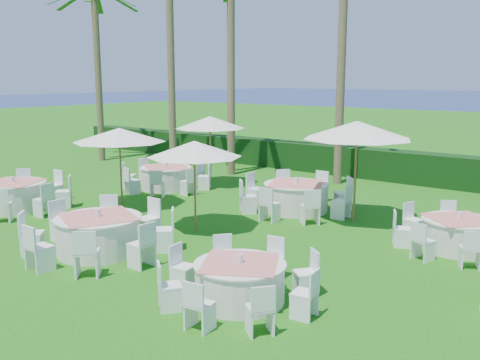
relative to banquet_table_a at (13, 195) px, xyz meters
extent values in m
plane|color=#1B6010|center=(6.05, -0.18, -0.46)|extent=(120.00, 120.00, 0.00)
cube|color=black|center=(6.05, 11.82, 0.14)|extent=(34.00, 1.00, 1.20)
cylinder|color=silver|center=(0.00, 0.00, -0.04)|extent=(1.91, 1.91, 0.83)
cylinder|color=silver|center=(0.00, 0.00, 0.38)|extent=(1.99, 1.99, 0.03)
cube|color=#D97469|center=(0.00, 0.00, 0.41)|extent=(2.07, 2.07, 0.01)
cylinder|color=silver|center=(0.00, 0.00, 0.49)|extent=(0.13, 0.13, 0.18)
cube|color=white|center=(1.49, 0.10, 0.04)|extent=(0.50, 0.50, 0.99)
cube|color=white|center=(0.98, 1.13, 0.04)|extent=(0.65, 0.65, 0.99)
cube|color=white|center=(-0.10, 1.49, 0.04)|extent=(0.50, 0.50, 0.99)
cube|color=white|center=(-1.13, 0.98, 0.04)|extent=(0.65, 0.65, 0.99)
cube|color=white|center=(1.13, -0.98, 0.04)|extent=(0.65, 0.65, 0.99)
cylinder|color=silver|center=(5.53, -1.02, -0.04)|extent=(1.93, 1.93, 0.84)
cylinder|color=silver|center=(5.53, -1.02, 0.39)|extent=(2.01, 2.01, 0.03)
cube|color=#D97469|center=(5.53, -1.02, 0.41)|extent=(2.05, 2.05, 0.01)
cylinder|color=silver|center=(5.53, -1.02, 0.50)|extent=(0.13, 0.13, 0.18)
cube|color=white|center=(6.62, 0.02, 0.04)|extent=(0.66, 0.66, 1.00)
cube|color=white|center=(5.57, 0.49, 0.04)|extent=(0.48, 0.48, 1.00)
cube|color=white|center=(4.49, 0.08, 0.04)|extent=(0.66, 0.66, 1.00)
cube|color=white|center=(4.02, -0.97, 0.04)|extent=(0.48, 0.48, 1.00)
cube|color=white|center=(4.43, -2.05, 0.04)|extent=(0.66, 0.66, 1.00)
cube|color=white|center=(5.49, -2.52, 0.04)|extent=(0.48, 0.48, 1.00)
cube|color=white|center=(6.56, -2.11, 0.04)|extent=(0.66, 0.66, 1.00)
cube|color=white|center=(7.03, -1.06, 0.04)|extent=(0.48, 0.48, 1.00)
cylinder|color=silver|center=(9.83, -1.20, -0.10)|extent=(1.63, 1.63, 0.71)
cylinder|color=silver|center=(9.83, -1.20, 0.26)|extent=(1.70, 1.70, 0.03)
cube|color=#D97469|center=(9.83, -1.20, 0.29)|extent=(1.80, 1.80, 0.01)
cylinder|color=silver|center=(9.83, -1.20, 0.37)|extent=(0.11, 0.11, 0.15)
cube|color=white|center=(11.09, -1.04, -0.03)|extent=(0.44, 0.44, 0.85)
cube|color=white|center=(10.61, -0.19, -0.03)|extent=(0.56, 0.56, 0.85)
cube|color=white|center=(9.67, 0.06, -0.03)|extent=(0.44, 0.44, 0.85)
cube|color=white|center=(8.82, -0.42, -0.03)|extent=(0.56, 0.56, 0.85)
cube|color=white|center=(8.56, -1.36, -0.03)|extent=(0.44, 0.44, 0.85)
cube|color=white|center=(9.05, -2.21, -0.03)|extent=(0.56, 0.56, 0.85)
cube|color=white|center=(9.99, -2.46, -0.03)|extent=(0.44, 0.44, 0.85)
cube|color=white|center=(10.84, -1.98, -0.03)|extent=(0.56, 0.56, 0.85)
cylinder|color=silver|center=(1.47, 5.15, -0.07)|extent=(1.81, 1.81, 0.78)
cylinder|color=silver|center=(1.47, 5.15, 0.34)|extent=(1.88, 1.88, 0.03)
cube|color=#D97469|center=(1.47, 5.15, 0.36)|extent=(2.03, 2.03, 0.01)
cylinder|color=silver|center=(1.47, 5.15, 0.45)|extent=(0.13, 0.13, 0.17)
cube|color=white|center=(2.65, 5.92, 0.01)|extent=(0.61, 0.61, 0.94)
cube|color=white|center=(1.75, 6.53, 0.01)|extent=(0.52, 0.52, 0.94)
cube|color=white|center=(0.69, 6.33, 0.01)|extent=(0.61, 0.61, 0.94)
cube|color=white|center=(0.08, 5.43, 0.01)|extent=(0.52, 0.52, 0.94)
cube|color=white|center=(0.28, 4.37, 0.01)|extent=(0.61, 0.61, 0.94)
cube|color=white|center=(1.18, 3.76, 0.01)|extent=(0.52, 0.52, 0.94)
cube|color=white|center=(2.24, 3.97, 0.01)|extent=(0.61, 0.61, 0.94)
cube|color=white|center=(2.85, 4.86, 0.01)|extent=(0.52, 0.52, 0.94)
cylinder|color=silver|center=(7.03, 5.21, -0.04)|extent=(1.92, 1.92, 0.83)
cylinder|color=silver|center=(7.03, 5.21, 0.38)|extent=(2.00, 2.00, 0.03)
cube|color=#D97469|center=(7.03, 5.21, 0.41)|extent=(2.05, 2.05, 0.01)
cylinder|color=silver|center=(7.03, 5.21, 0.49)|extent=(0.13, 0.13, 0.18)
cube|color=white|center=(8.53, 5.26, 0.04)|extent=(0.48, 0.48, 1.00)
cube|color=white|center=(8.06, 6.30, 0.04)|extent=(0.66, 0.66, 1.00)
cube|color=white|center=(6.98, 6.71, 0.04)|extent=(0.48, 0.48, 1.00)
cube|color=white|center=(5.94, 6.23, 0.04)|extent=(0.66, 0.66, 1.00)
cube|color=white|center=(5.53, 5.16, 0.04)|extent=(0.48, 0.48, 1.00)
cube|color=white|center=(6.01, 4.12, 0.04)|extent=(0.66, 0.66, 1.00)
cube|color=white|center=(7.08, 3.71, 0.04)|extent=(0.48, 0.48, 1.00)
cube|color=white|center=(8.13, 4.19, 0.04)|extent=(0.66, 0.66, 1.00)
cylinder|color=silver|center=(12.08, 4.36, -0.10)|extent=(1.66, 1.66, 0.72)
cylinder|color=silver|center=(12.08, 4.36, 0.27)|extent=(1.73, 1.73, 0.03)
cube|color=#D97469|center=(12.08, 4.36, 0.30)|extent=(1.89, 1.89, 0.01)
cylinder|color=silver|center=(12.08, 4.36, 0.38)|extent=(0.12, 0.12, 0.15)
cube|color=white|center=(11.50, 5.52, -0.03)|extent=(0.54, 0.54, 0.86)
cube|color=white|center=(10.85, 4.77, -0.03)|extent=(0.51, 0.51, 0.86)
cube|color=white|center=(10.92, 3.79, -0.03)|extent=(0.54, 0.54, 0.86)
cube|color=white|center=(11.67, 3.14, -0.03)|extent=(0.51, 0.51, 0.86)
cube|color=white|center=(12.66, 3.20, -0.03)|extent=(0.54, 0.54, 0.86)
cylinder|color=brown|center=(2.42, 2.26, 0.75)|extent=(0.06, 0.06, 2.41)
cone|color=silver|center=(2.42, 2.26, 1.83)|extent=(2.85, 2.85, 0.43)
sphere|color=brown|center=(2.42, 2.26, 1.98)|extent=(0.10, 0.10, 0.10)
cylinder|color=brown|center=(6.06, 1.72, 0.70)|extent=(0.06, 0.06, 2.32)
cone|color=silver|center=(6.06, 1.72, 1.75)|extent=(2.50, 2.50, 0.42)
sphere|color=brown|center=(6.06, 1.72, 1.89)|extent=(0.09, 0.09, 0.09)
cylinder|color=brown|center=(2.36, 6.61, 0.80)|extent=(0.06, 0.06, 2.52)
cone|color=silver|center=(2.36, 6.61, 1.94)|extent=(2.60, 2.60, 0.45)
sphere|color=brown|center=(2.36, 6.61, 2.10)|extent=(0.10, 0.10, 0.10)
cylinder|color=brown|center=(9.01, 5.11, 0.92)|extent=(0.07, 0.07, 2.76)
cone|color=silver|center=(9.01, 5.11, 2.16)|extent=(3.04, 3.04, 0.50)
sphere|color=brown|center=(9.01, 5.11, 2.33)|extent=(0.11, 0.11, 0.11)
cylinder|color=brown|center=(-1.66, 8.65, 4.51)|extent=(0.32, 0.32, 9.94)
cylinder|color=brown|center=(1.49, 8.94, 3.68)|extent=(0.32, 0.32, 8.28)
cylinder|color=brown|center=(5.97, 9.94, 4.95)|extent=(0.32, 0.32, 10.82)
cylinder|color=brown|center=(-6.03, 8.06, 3.66)|extent=(0.32, 0.32, 8.23)
cube|color=#1D4912|center=(-6.80, 8.84, 7.28)|extent=(1.76, 1.76, 1.00)
camera|label=1|loc=(15.46, -8.45, 3.57)|focal=40.00mm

